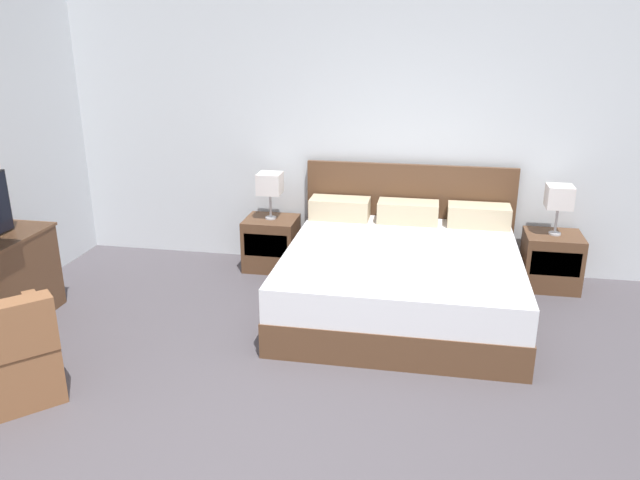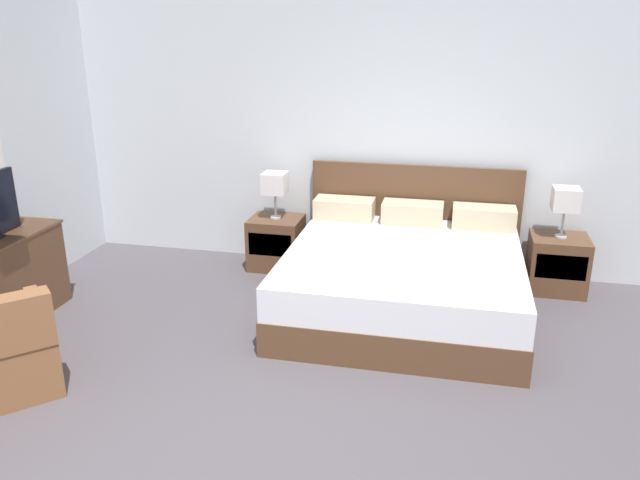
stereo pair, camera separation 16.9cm
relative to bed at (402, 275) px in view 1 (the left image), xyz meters
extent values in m
plane|color=#4C474C|center=(-0.63, -2.29, -0.30)|extent=(9.91, 9.91, 0.00)
cube|color=silver|center=(-0.63, 1.04, 1.08)|extent=(6.86, 0.06, 2.78)
cube|color=brown|center=(0.00, -0.08, -0.16)|extent=(1.95, 2.00, 0.28)
cube|color=silver|center=(0.00, -0.08, 0.11)|extent=(1.93, 1.98, 0.27)
cube|color=brown|center=(0.00, 0.94, 0.23)|extent=(2.03, 0.05, 1.08)
cube|color=#C6B28E|center=(-0.66, 0.75, 0.35)|extent=(0.57, 0.28, 0.20)
cube|color=#C6B28E|center=(0.00, 0.75, 0.35)|extent=(0.57, 0.28, 0.20)
cube|color=#C6B28E|center=(0.66, 0.75, 0.35)|extent=(0.57, 0.28, 0.20)
cube|color=brown|center=(-1.35, 0.72, -0.04)|extent=(0.51, 0.45, 0.52)
cube|color=#3C2718|center=(-1.35, 0.50, 0.01)|extent=(0.43, 0.01, 0.23)
cube|color=brown|center=(1.35, 0.72, -0.04)|extent=(0.51, 0.45, 0.52)
cube|color=#3C2718|center=(1.35, 0.50, 0.01)|extent=(0.43, 0.01, 0.23)
cylinder|color=#B7B7BC|center=(-1.35, 0.72, 0.22)|extent=(0.11, 0.11, 0.02)
cylinder|color=#B7B7BC|center=(-1.35, 0.72, 0.35)|extent=(0.02, 0.02, 0.24)
cube|color=silver|center=(-1.35, 0.72, 0.58)|extent=(0.23, 0.23, 0.21)
cylinder|color=#B7B7BC|center=(1.35, 0.72, 0.22)|extent=(0.11, 0.11, 0.02)
cylinder|color=#B7B7BC|center=(1.35, 0.72, 0.35)|extent=(0.02, 0.02, 0.24)
cube|color=silver|center=(1.35, 0.72, 0.58)|extent=(0.23, 0.23, 0.21)
cube|color=brown|center=(-2.33, -1.65, 0.19)|extent=(0.51, 0.50, 0.18)
cylinder|color=#B7B7BC|center=(-2.91, -1.40, -0.29)|extent=(0.28, 0.28, 0.02)
camera|label=1|loc=(0.22, -5.02, 2.06)|focal=35.00mm
camera|label=2|loc=(0.38, -4.99, 2.06)|focal=35.00mm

